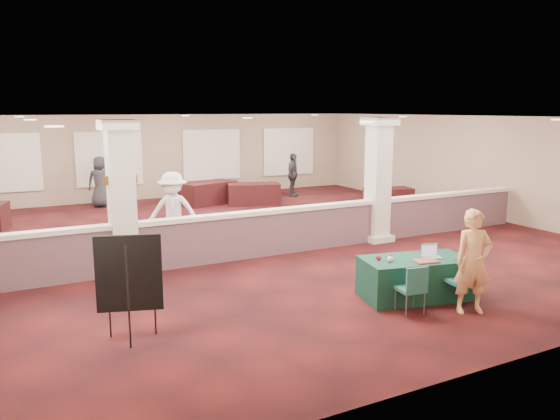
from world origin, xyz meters
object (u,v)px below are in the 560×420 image
far_table_back_right (254,194)px  attendee_d (100,182)px  attendee_c (293,175)px  easel_board (129,275)px  woman (473,262)px  far_table_front_center (215,229)px  near_table (415,278)px  conf_chair_main (464,277)px  conf_chair_side (413,286)px  attendee_b (173,211)px  far_table_front_right (388,197)px  far_table_front_left (52,247)px  far_table_back_center (208,193)px

far_table_back_right → attendee_d: bearing=159.1°
far_table_back_right → attendee_c: 2.37m
easel_board → woman: size_ratio=0.91×
woman → far_table_front_center: 7.03m
near_table → conf_chair_main: conf_chair_main is taller
easel_board → conf_chair_main: bearing=4.9°
conf_chair_side → attendee_c: attendee_c is taller
near_table → far_table_back_right: 10.59m
woman → attendee_c: woman is taller
easel_board → attendee_b: size_ratio=0.84×
attendee_c → far_table_front_right: bearing=-106.5°
conf_chair_main → attendee_d: attendee_d is taller
far_table_back_right → attendee_b: size_ratio=0.97×
conf_chair_main → easel_board: 5.59m
attendee_c → attendee_d: size_ratio=0.95×
near_table → attendee_c: bearing=84.2°
woman → far_table_front_left: (-6.00, 6.69, -0.55)m
conf_chair_main → far_table_front_left: 8.87m
attendee_c → near_table: bearing=-151.9°
far_table_front_center → near_table: bearing=-73.2°
attendee_b → conf_chair_side: bearing=-43.2°
far_table_front_right → woman: bearing=-120.9°
easel_board → woman: bearing=2.6°
conf_chair_side → attendee_b: bearing=120.1°
far_table_front_center → attendee_d: bearing=104.3°
far_table_front_center → far_table_front_right: bearing=15.9°
attendee_d → attendee_b: bearing=114.2°
far_table_front_right → attendee_d: 10.15m
far_table_front_center → far_table_front_right: (7.32, 2.08, -0.00)m
conf_chair_side → easel_board: easel_board is taller
woman → far_table_back_right: 11.56m
easel_board → attendee_c: bearing=69.2°
woman → far_table_back_center: (-0.20, 12.24, -0.49)m
far_table_front_left → attendee_d: 7.08m
near_table → easel_board: (-5.02, 0.46, 0.66)m
near_table → far_table_back_center: far_table_back_center is taller
conf_chair_side → attendee_b: attendee_b is taller
far_table_back_right → conf_chair_side: bearing=-101.2°
far_table_front_right → attendee_b: bearing=-164.4°
far_table_front_left → far_table_back_center: 8.02m
conf_chair_main → conf_chair_side: conf_chair_main is taller
far_table_front_left → attendee_c: 10.99m
easel_board → far_table_back_center: (5.17, 10.77, -0.63)m
near_table → far_table_front_center: near_table is taller
far_table_front_left → conf_chair_side: bearing=-51.3°
far_table_front_right → far_table_back_center: 6.47m
woman → attendee_b: bearing=136.6°
attendee_d → conf_chair_side: bearing=122.2°
far_table_back_right → attendee_b: attendee_b is taller
far_table_front_center → far_table_back_center: 5.85m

